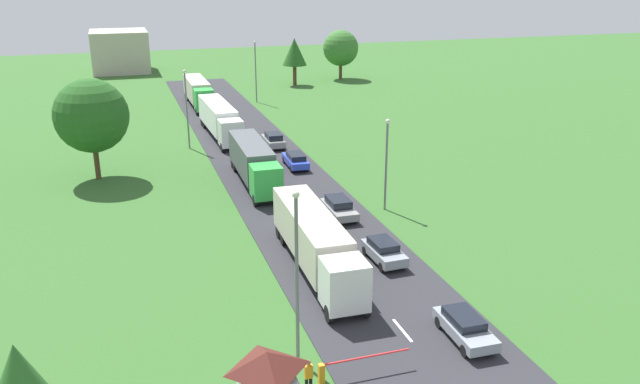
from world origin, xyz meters
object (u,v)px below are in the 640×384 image
(lamppost_second, at_px, (386,160))
(tree_birch, at_px, (91,116))
(truck_fourth, at_px, (198,91))
(distant_building, at_px, (120,51))
(car_second, at_px, (384,251))
(lamppost_third, at_px, (187,105))
(car_fourth, at_px, (295,160))
(truck_lead, at_px, (315,240))
(car_lead, at_px, (465,326))
(truck_third, at_px, (220,118))
(truck_second, at_px, (254,161))
(tree_elm, at_px, (294,52))
(person_lead, at_px, (309,376))
(car_third, at_px, (339,207))
(tree_pine, at_px, (341,48))
(barrier_gate, at_px, (337,368))
(car_fifth, at_px, (273,140))
(lamppost_fourth, at_px, (256,69))

(lamppost_second, height_order, tree_birch, tree_birch)
(truck_fourth, relative_size, distant_building, 1.20)
(car_second, bearing_deg, tree_birch, 126.34)
(lamppost_third, bearing_deg, car_fourth, -49.06)
(truck_lead, bearing_deg, car_lead, -63.82)
(lamppost_third, relative_size, tree_birch, 0.92)
(truck_third, distance_m, car_second, 37.23)
(car_second, distance_m, car_fourth, 22.44)
(truck_second, relative_size, tree_elm, 1.63)
(truck_lead, relative_size, person_lead, 7.60)
(truck_second, xyz_separation_m, car_fourth, (4.92, 3.63, -1.31))
(truck_second, height_order, tree_birch, tree_birch)
(truck_second, height_order, distant_building, distant_building)
(car_third, relative_size, tree_pine, 0.51)
(car_lead, height_order, tree_pine, tree_pine)
(distant_building, bearing_deg, car_second, -81.18)
(car_fourth, relative_size, barrier_gate, 0.99)
(barrier_gate, xyz_separation_m, tree_pine, (29.45, 82.72, 4.62))
(lamppost_second, relative_size, lamppost_third, 0.88)
(truck_fourth, height_order, car_third, truck_fourth)
(truck_third, xyz_separation_m, tree_pine, (27.00, 34.45, 3.13))
(truck_lead, xyz_separation_m, car_lead, (5.04, -10.24, -1.34))
(truck_lead, height_order, barrier_gate, truck_lead)
(car_lead, xyz_separation_m, tree_birch, (-18.54, 34.81, 5.16))
(car_third, distance_m, car_fourth, 13.83)
(person_lead, relative_size, tree_elm, 0.24)
(truck_third, relative_size, car_second, 3.63)
(car_fifth, height_order, lamppost_second, lamppost_second)
(car_fifth, xyz_separation_m, barrier_gate, (-7.19, -41.72, -0.18))
(car_lead, bearing_deg, car_fifth, 90.54)
(truck_second, relative_size, lamppost_third, 1.47)
(lamppost_second, bearing_deg, truck_lead, -134.24)
(lamppost_fourth, bearing_deg, car_second, -93.74)
(person_lead, relative_size, distant_building, 0.16)
(truck_second, bearing_deg, car_second, -75.95)
(truck_third, xyz_separation_m, truck_fourth, (-0.01, 18.33, -0.06))
(person_lead, bearing_deg, tree_birch, 104.33)
(truck_third, relative_size, distant_building, 1.30)
(truck_lead, distance_m, car_third, 9.67)
(distant_building, bearing_deg, lamppost_fourth, -63.93)
(car_third, relative_size, lamppost_third, 0.51)
(car_second, bearing_deg, car_fifth, 90.11)
(car_lead, bearing_deg, car_second, 91.85)
(truck_second, distance_m, car_lead, 29.32)
(lamppost_second, bearing_deg, tree_pine, 73.69)
(truck_third, height_order, lamppost_second, lamppost_second)
(truck_lead, relative_size, distant_building, 1.24)
(person_lead, bearing_deg, distant_building, 93.00)
(distant_building, bearing_deg, truck_lead, -84.05)
(car_fourth, relative_size, person_lead, 2.52)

